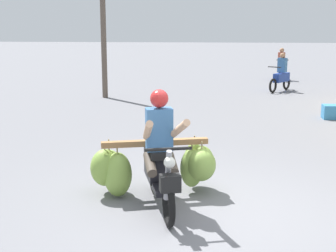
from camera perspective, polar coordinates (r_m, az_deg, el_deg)
The scene contains 6 objects.
ground_plane at distance 6.17m, azimuth 5.83°, elevation -10.72°, with size 120.00×120.00×0.00m, color slate.
motorbike_main_loaded at distance 6.59m, azimuth -1.45°, elevation -4.63°, with size 1.88×1.94×1.58m.
motorbike_distant_ahead_left at distance 21.40m, azimuth 13.53°, elevation 6.95°, with size 0.50×1.62×1.40m.
motorbike_distant_ahead_right at distance 17.78m, azimuth 13.54°, elevation 5.95°, with size 0.98×1.39×1.40m.
produce_crate at distance 12.92m, azimuth 19.43°, elevation 1.62°, with size 0.56×0.40×0.36m, color teal.
utility_pole at distance 15.78m, azimuth -7.87°, elevation 12.61°, with size 0.18×0.18×5.08m, color brown.
Camera 1 is at (-0.05, -5.68, 2.39)m, focal length 50.34 mm.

